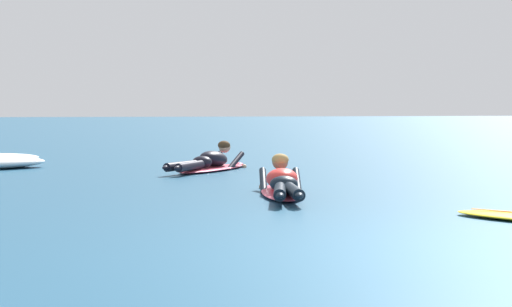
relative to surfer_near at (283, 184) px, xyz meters
The scene contains 3 objects.
ground_plane 5.77m from the surfer_near, 84.45° to the left, with size 120.00×120.00×0.00m, color navy.
surfer_near is the anchor object (origin of this frame).
surfer_far 4.09m from the surfer_near, 95.80° to the left, with size 1.78×2.33×0.55m.
Camera 1 is at (-2.71, -6.05, 1.13)m, focal length 60.09 mm.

